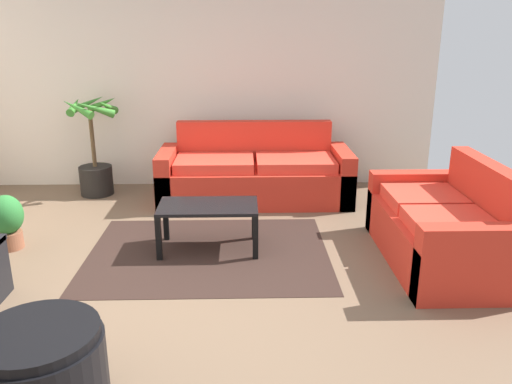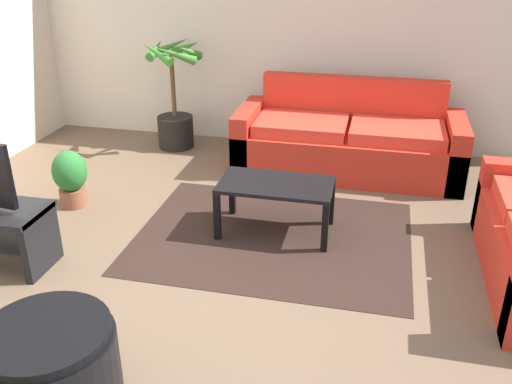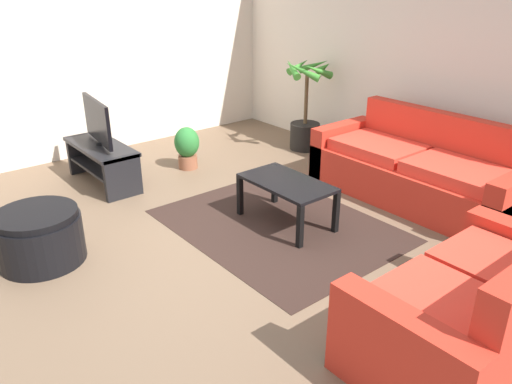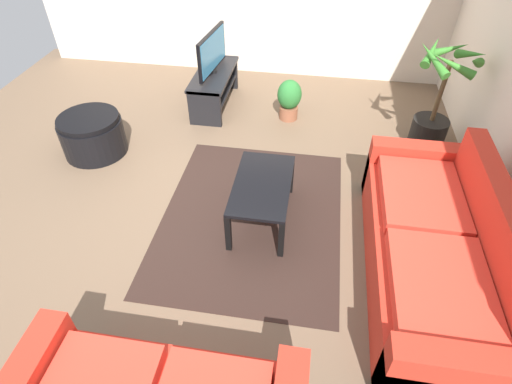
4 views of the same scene
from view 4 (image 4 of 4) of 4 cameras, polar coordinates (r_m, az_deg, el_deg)
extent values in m
plane|color=brown|center=(4.27, -9.89, -0.43)|extent=(6.60, 6.60, 0.00)
cube|color=red|center=(3.63, 22.67, -8.66)|extent=(2.25, 0.90, 0.42)
cube|color=red|center=(3.45, 30.50, -4.11)|extent=(1.89, 0.16, 0.48)
cube|color=red|center=(4.30, 21.10, 2.73)|extent=(0.18, 0.90, 0.62)
cube|color=red|center=(2.99, 26.18, -22.59)|extent=(0.18, 0.90, 0.62)
cube|color=red|center=(3.76, 21.99, -0.45)|extent=(0.91, 0.66, 0.12)
cube|color=red|center=(3.12, 24.29, -11.95)|extent=(0.91, 0.66, 0.12)
cube|color=black|center=(5.55, -5.94, 16.03)|extent=(1.10, 0.45, 0.04)
cube|color=black|center=(5.66, -5.77, 13.86)|extent=(1.02, 0.39, 0.03)
cube|color=black|center=(6.10, -4.59, 16.31)|extent=(0.06, 0.41, 0.47)
cube|color=black|center=(5.21, -7.14, 11.45)|extent=(0.06, 0.41, 0.47)
cube|color=black|center=(5.43, -6.16, 18.87)|extent=(0.84, 0.14, 0.48)
cube|color=teal|center=(5.42, -5.93, 18.85)|extent=(0.79, 0.10, 0.43)
cylinder|color=black|center=(5.53, -5.96, 16.41)|extent=(0.10, 0.10, 0.04)
cube|color=black|center=(3.68, 0.88, 1.05)|extent=(0.91, 0.51, 0.03)
cube|color=black|center=(4.18, -1.40, 2.86)|extent=(0.05, 0.05, 0.41)
cube|color=black|center=(3.56, -3.87, -5.70)|extent=(0.05, 0.05, 0.41)
cube|color=black|center=(4.13, 4.90, 2.21)|extent=(0.05, 0.05, 0.41)
cube|color=black|center=(3.51, 3.54, -6.58)|extent=(0.05, 0.05, 0.41)
cube|color=black|center=(3.98, -0.61, -3.41)|extent=(2.20, 1.70, 0.01)
cylinder|color=black|center=(5.20, 22.75, 7.56)|extent=(0.40, 0.40, 0.36)
cylinder|color=brown|center=(4.95, 24.34, 12.59)|extent=(0.05, 0.05, 0.70)
cone|color=#357E2A|center=(4.59, 25.73, 15.65)|extent=(0.18, 0.46, 0.26)
cone|color=#357E2A|center=(4.76, 28.25, 15.67)|extent=(0.45, 0.31, 0.26)
cone|color=#357E2A|center=(4.92, 27.76, 16.62)|extent=(0.43, 0.25, 0.25)
cone|color=#357E2A|center=(4.95, 25.40, 17.52)|extent=(0.11, 0.37, 0.22)
cone|color=#357E2A|center=(4.82, 23.26, 17.52)|extent=(0.43, 0.26, 0.24)
cone|color=#357E2A|center=(4.64, 23.49, 16.57)|extent=(0.46, 0.32, 0.26)
cylinder|color=brown|center=(5.41, 4.53, 11.00)|extent=(0.23, 0.23, 0.17)
ellipsoid|color=#297130|center=(5.28, 4.68, 13.37)|extent=(0.31, 0.31, 0.37)
cylinder|color=black|center=(5.06, -21.70, 7.15)|extent=(0.70, 0.70, 0.39)
cylinder|color=black|center=(4.94, -22.35, 9.31)|extent=(0.67, 0.67, 0.06)
camera|label=1|loc=(5.51, -56.37, 15.84)|focal=36.15mm
camera|label=2|loc=(4.89, -59.66, 16.50)|focal=39.46mm
camera|label=3|loc=(3.46, -82.31, -5.59)|focal=35.23mm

